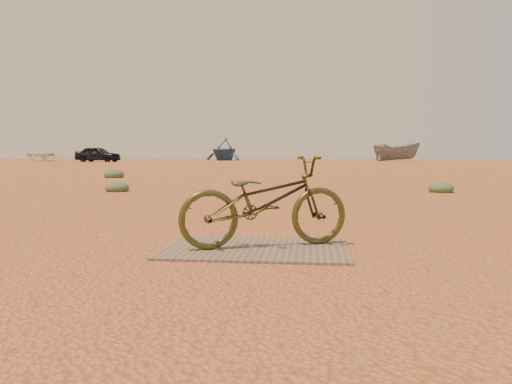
# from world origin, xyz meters

# --- Properties ---
(ground) EXTENTS (120.00, 120.00, 0.00)m
(ground) POSITION_xyz_m (0.00, 0.00, 0.00)
(ground) COLOR #BB6D42
(ground) RESTS_ON ground
(plywood_board) EXTENTS (1.66, 1.14, 0.02)m
(plywood_board) POSITION_xyz_m (0.51, 0.49, 0.01)
(plywood_board) COLOR #765E50
(plywood_board) RESTS_ON ground
(bicycle) EXTENTS (1.67, 1.09, 0.83)m
(bicycle) POSITION_xyz_m (0.59, 0.54, 0.44)
(bicycle) COLOR #44421C
(bicycle) RESTS_ON plywood_board
(car) EXTENTS (4.04, 1.98, 1.33)m
(car) POSITION_xyz_m (-17.57, 37.90, 0.66)
(car) COLOR black
(car) RESTS_ON ground
(boat_near_left) EXTENTS (6.58, 6.81, 1.15)m
(boat_near_left) POSITION_xyz_m (-24.74, 41.20, 0.58)
(boat_near_left) COLOR silver
(boat_near_left) RESTS_ON ground
(boat_far_left) EXTENTS (5.13, 5.47, 2.31)m
(boat_far_left) POSITION_xyz_m (-7.78, 46.00, 1.16)
(boat_far_left) COLOR #34567A
(boat_far_left) RESTS_ON ground
(boat_mid_right) EXTENTS (4.66, 2.30, 1.73)m
(boat_mid_right) POSITION_xyz_m (8.97, 44.41, 0.86)
(boat_mid_right) COLOR slate
(boat_mid_right) RESTS_ON ground
(kale_a) EXTENTS (0.53, 0.53, 0.29)m
(kale_a) POSITION_xyz_m (-3.31, 6.74, 0.00)
(kale_a) COLOR #59704A
(kale_a) RESTS_ON ground
(kale_b) EXTENTS (0.54, 0.54, 0.29)m
(kale_b) POSITION_xyz_m (3.82, 7.31, 0.00)
(kale_b) COLOR #59704A
(kale_b) RESTS_ON ground
(kale_c) EXTENTS (0.68, 0.68, 0.37)m
(kale_c) POSITION_xyz_m (-5.70, 12.41, 0.00)
(kale_c) COLOR #59704A
(kale_c) RESTS_ON ground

